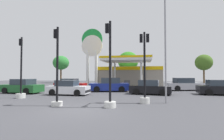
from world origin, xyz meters
TOP-DOWN VIEW (x-y plane):
  - ground_plane at (0.00, 0.00)m, footprint 90.00×90.00m
  - gas_station at (0.91, 24.01)m, footprint 12.09×12.59m
  - station_pole_sign at (-5.93, 21.07)m, footprint 4.00×0.56m
  - car_0 at (4.15, 8.43)m, footprint 4.21×2.30m
  - car_1 at (-0.41, 10.51)m, footprint 4.78×2.76m
  - car_2 at (8.56, 13.51)m, footprint 4.69×2.85m
  - car_3 at (10.82, 9.18)m, footprint 4.16×2.06m
  - car_4 at (-6.04, 12.07)m, footprint 4.13×1.98m
  - car_5 at (-3.68, 6.50)m, footprint 4.01×1.87m
  - car_6 at (-9.15, 6.99)m, footprint 4.31×2.12m
  - traffic_signal_0 at (-6.58, 3.69)m, footprint 0.75×0.75m
  - traffic_signal_1 at (-1.83, 1.05)m, footprint 0.69×0.70m
  - traffic_signal_2 at (1.54, 1.13)m, footprint 0.69×0.70m
  - traffic_signal_3 at (3.58, 2.96)m, footprint 0.65×0.68m
  - tree_0 at (-16.75, 29.66)m, footprint 3.96×3.96m
  - tree_1 at (0.06, 29.77)m, footprint 4.73×4.73m
  - tree_2 at (16.40, 30.15)m, footprint 3.53×3.53m
  - corner_streetlamp at (5.00, 3.10)m, footprint 0.24×1.48m

SIDE VIEW (x-z plane):
  - ground_plane at x=0.00m, z-range 0.00..0.00m
  - car_5 at x=-3.68m, z-range -0.07..1.36m
  - car_0 at x=4.15m, z-range -0.07..1.36m
  - car_4 at x=-6.04m, z-range -0.07..1.39m
  - car_3 at x=10.82m, z-range -0.07..1.39m
  - car_6 at x=-9.15m, z-range -0.07..1.44m
  - car_2 at x=8.56m, z-range -0.07..1.49m
  - car_1 at x=-0.41m, z-range -0.08..1.53m
  - traffic_signal_0 at x=-6.58m, z-range -1.21..3.90m
  - traffic_signal_2 at x=1.54m, z-range -1.05..4.10m
  - traffic_signal_1 at x=-1.83m, z-range -0.85..4.10m
  - traffic_signal_3 at x=3.58m, z-range -0.68..4.18m
  - gas_station at x=0.91m, z-range -0.37..4.42m
  - tree_2 at x=16.40m, z-range 1.45..7.83m
  - corner_streetlamp at x=5.00m, z-range 0.72..8.58m
  - tree_0 at x=-16.75m, z-range 1.61..8.38m
  - tree_1 at x=0.06m, z-range 1.48..8.84m
  - station_pole_sign at x=-5.93m, z-range 1.35..11.99m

